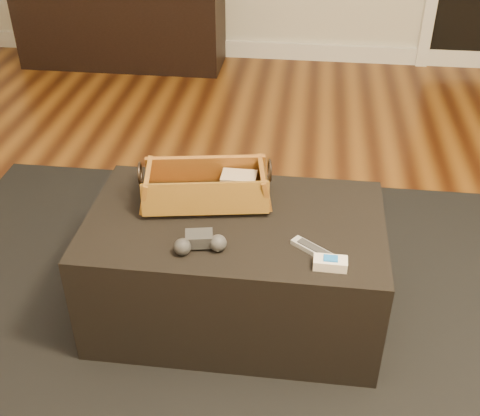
# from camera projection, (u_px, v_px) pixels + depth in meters

# --- Properties ---
(floor) EXTENTS (5.00, 5.50, 0.01)m
(floor) POSITION_uv_depth(u_px,v_px,m) (276.00, 322.00, 2.22)
(floor) COLOR brown
(floor) RESTS_ON ground
(baseboard) EXTENTS (5.00, 0.04, 0.12)m
(baseboard) POSITION_uv_depth(u_px,v_px,m) (304.00, 52.00, 4.43)
(baseboard) COLOR white
(baseboard) RESTS_ON floor
(media_cabinet) EXTENTS (1.42, 0.45, 0.56)m
(media_cabinet) POSITION_uv_depth(u_px,v_px,m) (122.00, 25.00, 4.26)
(media_cabinet) COLOR black
(media_cabinet) RESTS_ON floor
(area_rug) EXTENTS (2.60, 2.00, 0.01)m
(area_rug) POSITION_uv_depth(u_px,v_px,m) (234.00, 321.00, 2.21)
(area_rug) COLOR black
(area_rug) RESTS_ON floor
(ottoman) EXTENTS (1.00, 0.60, 0.42)m
(ottoman) POSITION_uv_depth(u_px,v_px,m) (235.00, 267.00, 2.13)
(ottoman) COLOR black
(ottoman) RESTS_ON area_rug
(tv_remote) EXTENTS (0.24, 0.11, 0.02)m
(tv_remote) POSITION_uv_depth(u_px,v_px,m) (200.00, 197.00, 2.07)
(tv_remote) COLOR black
(tv_remote) RESTS_ON wicker_basket
(cloth_bundle) EXTENTS (0.12, 0.08, 0.07)m
(cloth_bundle) POSITION_uv_depth(u_px,v_px,m) (239.00, 183.00, 2.11)
(cloth_bundle) COLOR #C9AD8B
(cloth_bundle) RESTS_ON wicker_basket
(wicker_basket) EXTENTS (0.47, 0.30, 0.16)m
(wicker_basket) POSITION_uv_depth(u_px,v_px,m) (206.00, 188.00, 2.07)
(wicker_basket) COLOR #955721
(wicker_basket) RESTS_ON ottoman
(game_controller) EXTENTS (0.17, 0.12, 0.05)m
(game_controller) POSITION_uv_depth(u_px,v_px,m) (200.00, 242.00, 1.86)
(game_controller) COLOR #2D2E30
(game_controller) RESTS_ON ottoman
(silver_remote) EXTENTS (0.15, 0.13, 0.02)m
(silver_remote) POSITION_uv_depth(u_px,v_px,m) (314.00, 250.00, 1.86)
(silver_remote) COLOR silver
(silver_remote) RESTS_ON ottoman
(cream_gadget) EXTENTS (0.10, 0.05, 0.04)m
(cream_gadget) POSITION_uv_depth(u_px,v_px,m) (330.00, 263.00, 1.79)
(cream_gadget) COLOR white
(cream_gadget) RESTS_ON ottoman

